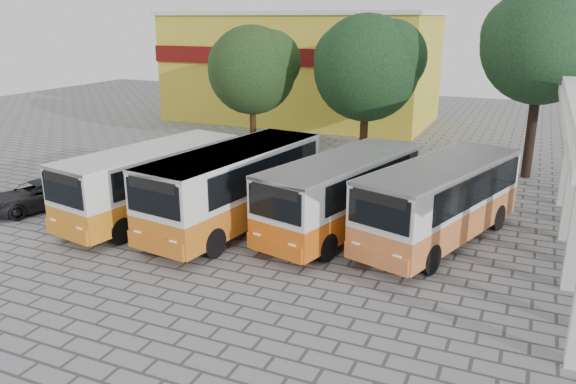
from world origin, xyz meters
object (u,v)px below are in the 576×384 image
at_px(bus_far_left, 152,178).
at_px(parked_car, 36,195).
at_px(bus_centre_left, 235,183).
at_px(bus_centre_right, 342,190).
at_px(bus_far_right, 441,198).

height_order(bus_far_left, parked_car, bus_far_left).
height_order(bus_far_left, bus_centre_left, bus_centre_left).
relative_size(bus_far_left, bus_centre_right, 1.00).
xyz_separation_m(bus_centre_left, bus_centre_right, (3.94, 1.13, -0.12)).
distance_m(bus_centre_left, bus_centre_right, 4.10).
relative_size(bus_centre_left, parked_car, 2.06).
bearing_deg(bus_far_left, bus_far_right, 21.12).
xyz_separation_m(bus_far_left, bus_centre_right, (7.48, 1.57, -0.01)).
relative_size(bus_centre_right, parked_car, 1.96).
bearing_deg(bus_centre_left, bus_far_right, 20.56).
xyz_separation_m(bus_far_left, parked_car, (-5.28, -1.08, -1.08)).
bearing_deg(bus_centre_left, bus_centre_right, 24.29).
bearing_deg(bus_centre_right, bus_far_left, -153.86).
bearing_deg(bus_far_right, parked_car, -151.08).
bearing_deg(bus_far_left, parked_car, -157.94).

